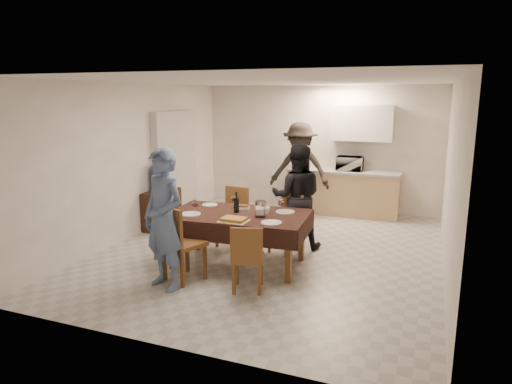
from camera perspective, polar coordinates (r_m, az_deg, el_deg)
floor at (r=7.22m, az=1.99°, el=-7.36°), size 5.00×6.00×0.02m
ceiling at (r=6.82m, az=2.15°, el=13.72°), size 5.00×6.00×0.02m
wall_back at (r=9.76m, az=7.89°, el=5.48°), size 5.00×0.02×2.60m
wall_front at (r=4.24m, az=-11.39°, el=-3.25°), size 5.00×0.02×2.60m
wall_left at (r=8.06m, az=-15.00°, el=3.80°), size 0.02×6.00×2.60m
wall_right at (r=6.54m, az=23.24°, el=1.37°), size 0.02×6.00×2.60m
stub_partition at (r=9.04m, az=-10.04°, el=3.29°), size 0.15×1.40×2.10m
kitchen_base_cabinet at (r=9.47m, az=10.82°, el=-0.17°), size 2.20×0.60×0.86m
kitchen_worktop at (r=9.39m, az=10.93°, el=2.55°), size 2.24×0.64×0.05m
upper_cabinet at (r=9.37m, az=13.14°, el=8.38°), size 1.20×0.34×0.70m
dining_table at (r=6.45m, az=-2.22°, el=-3.01°), size 2.02×1.28×0.76m
chair_near_left at (r=5.95m, az=-9.48°, el=-5.50°), size 0.60×0.62×0.55m
chair_near_right at (r=5.61m, az=-1.35°, el=-7.48°), size 0.49×0.49×0.46m
chair_far_left at (r=7.25m, az=-3.41°, el=-2.57°), size 0.47×0.47×0.51m
chair_far_right at (r=6.94m, az=3.39°, el=-3.41°), size 0.53×0.54×0.49m
console at (r=8.48m, az=-11.67°, el=-2.16°), size 0.38×0.76×0.71m
water_jug at (r=8.36m, az=-11.84°, el=1.74°), size 0.31×0.31×0.46m
wine_bottle at (r=6.47m, az=-2.47°, el=-1.27°), size 0.08×0.08×0.30m
water_pitcher at (r=6.24m, az=0.54°, el=-2.13°), size 0.15×0.15×0.22m
savoury_tart at (r=6.06m, az=-2.79°, el=-3.44°), size 0.38×0.29×0.05m
salad_bowl at (r=6.49m, az=0.84°, el=-2.25°), size 0.20×0.20×0.08m
mushroom_dish at (r=6.71m, az=-1.67°, el=-1.96°), size 0.20×0.20×0.04m
wine_glass_a at (r=6.43m, az=-7.62°, el=-1.86°), size 0.09×0.09×0.21m
wine_glass_b at (r=6.45m, az=3.14°, el=-1.74°), size 0.09×0.09×0.21m
wine_glass_c at (r=6.76m, az=-2.78°, el=-1.16°), size 0.09×0.09×0.19m
plate_near_left at (r=6.44m, az=-8.20°, el=-2.76°), size 0.28×0.28×0.02m
plate_near_right at (r=5.96m, az=1.94°, el=-3.86°), size 0.28×0.28×0.02m
plate_far_left at (r=6.95m, az=-5.79°, el=-1.60°), size 0.23×0.23×0.01m
plate_far_right at (r=6.51m, az=3.69°, el=-2.50°), size 0.27×0.27×0.02m
microwave at (r=9.34m, az=11.65°, el=3.50°), size 0.51×0.34×0.28m
person_near at (r=5.76m, az=-11.45°, el=-3.37°), size 0.76×0.62×1.78m
person_far at (r=7.21m, az=5.12°, el=-0.57°), size 0.94×0.81×1.66m
person_kitchen at (r=9.12m, az=5.47°, el=2.78°), size 1.21×0.70×1.88m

